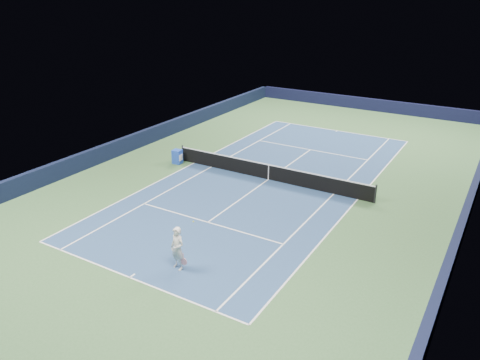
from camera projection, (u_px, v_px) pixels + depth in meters
The scene contains 19 objects.
ground at pixel (268, 180), 28.02m from camera, with size 40.00×40.00×0.00m, color #365B31.
wall_far at pixel (367, 104), 43.52m from camera, with size 22.00×0.35×1.10m, color black.
wall_right at pixel (466, 213), 22.68m from camera, with size 0.35×40.00×1.10m, color black.
wall_left at pixel (133, 142), 32.94m from camera, with size 0.35×40.00×1.10m, color #111733.
court_surface at pixel (268, 179), 28.02m from camera, with size 10.97×23.77×0.01m, color navy.
baseline_far at pixel (337, 131), 37.44m from camera, with size 10.97×0.08×0.00m, color white.
baseline_near at pixel (130, 277), 18.61m from camera, with size 10.97×0.08×0.00m, color white.
sideline_doubles_right at pixel (358, 199), 25.42m from camera, with size 0.08×23.77×0.00m, color white.
sideline_doubles_left at pixel (194, 163), 30.62m from camera, with size 0.08×23.77×0.00m, color white.
sideline_singles_right at pixel (334, 194), 26.07m from camera, with size 0.08×23.77×0.00m, color white.
sideline_singles_left at pixel (212, 167), 29.97m from camera, with size 0.08×23.77×0.00m, color white.
service_line_far at pixel (310, 150), 33.09m from camera, with size 8.23×0.08×0.00m, color white.
service_line_near at pixel (208, 222), 22.95m from camera, with size 8.23×0.08×0.00m, color white.
center_service_line at pixel (268, 179), 28.02m from camera, with size 0.08×12.80×0.00m, color white.
center_mark_far at pixel (337, 131), 37.32m from camera, with size 0.08×0.30×0.00m, color white.
center_mark_near at pixel (132, 276), 18.72m from camera, with size 0.08×0.30×0.00m, color white.
tennis_net at pixel (269, 172), 27.83m from camera, with size 12.90×0.10×1.07m.
sponsor_cube at pixel (177, 157), 30.41m from camera, with size 0.63×0.57×0.92m.
tennis_player at pixel (178, 249), 18.86m from camera, with size 0.86×1.32×1.87m.
Camera 1 is at (11.82, -23.08, 10.75)m, focal length 35.00 mm.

